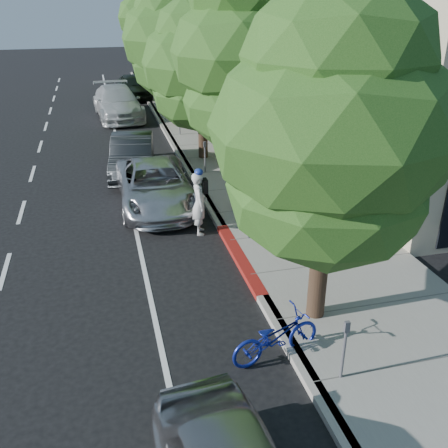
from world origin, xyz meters
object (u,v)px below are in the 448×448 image
object	(u,v)px
dark_sedan	(132,155)
dark_suv_far	(134,86)
street_tree_1	(244,56)
white_pickup	(118,102)
cyclist	(199,203)
street_tree_0	(332,133)
street_tree_5	(149,19)
pedestrian	(273,136)
street_tree_4	(161,34)
street_tree_3	(177,40)
silver_suv	(155,185)
street_tree_2	(202,65)
bicycle	(276,336)

from	to	relation	value
dark_sedan	dark_suv_far	distance (m)	15.86
street_tree_1	white_pickup	distance (m)	16.00
cyclist	street_tree_1	bearing A→B (deg)	-51.39
dark_suv_far	street_tree_0	bearing A→B (deg)	-91.31
white_pickup	dark_suv_far	world-z (taller)	white_pickup
white_pickup	street_tree_0	bearing A→B (deg)	-86.18
street_tree_0	street_tree_5	xyz separation A→B (m)	(0.00, 30.00, 0.59)
cyclist	pedestrian	distance (m)	8.23
street_tree_5	pedestrian	distance (m)	18.92
dark_sedan	dark_suv_far	world-z (taller)	dark_suv_far
street_tree_4	street_tree_3	bearing A→B (deg)	-90.00
street_tree_0	cyclist	bearing A→B (deg)	107.74
silver_suv	dark_suv_far	world-z (taller)	dark_suv_far
street_tree_2	cyclist	size ratio (longest dim) A/B	3.49
street_tree_5	silver_suv	distance (m)	23.03
street_tree_3	street_tree_5	bearing A→B (deg)	90.00
street_tree_2	bicycle	distance (m)	13.52
street_tree_0	cyclist	world-z (taller)	street_tree_0
street_tree_2	street_tree_3	world-z (taller)	street_tree_3
street_tree_3	dark_suv_far	world-z (taller)	street_tree_3
street_tree_4	dark_sedan	size ratio (longest dim) A/B	1.51
street_tree_2	dark_sedan	xyz separation A→B (m)	(-3.10, -0.97, -3.24)
street_tree_1	dark_sedan	world-z (taller)	street_tree_1
street_tree_4	dark_sedan	xyz separation A→B (m)	(-3.10, -12.97, -3.53)
street_tree_1	dark_suv_far	world-z (taller)	street_tree_1
bicycle	cyclist	bearing A→B (deg)	-9.80
street_tree_1	bicycle	distance (m)	8.42
street_tree_0	silver_suv	distance (m)	8.71
street_tree_4	pedestrian	size ratio (longest dim) A/B	4.43
street_tree_1	cyclist	size ratio (longest dim) A/B	4.09
street_tree_3	street_tree_5	size ratio (longest dim) A/B	0.97
street_tree_4	street_tree_5	bearing A→B (deg)	90.00
bicycle	street_tree_2	bearing A→B (deg)	-18.37
street_tree_4	pedestrian	bearing A→B (deg)	-75.79
street_tree_1	street_tree_5	xyz separation A→B (m)	(0.00, 24.00, -0.12)
cyclist	bicycle	bearing A→B (deg)	-170.54
street_tree_2	street_tree_4	bearing A→B (deg)	90.00
street_tree_0	dark_suv_far	xyz separation A→B (m)	(-1.67, 26.83, -3.51)
street_tree_0	street_tree_3	bearing A→B (deg)	90.00
street_tree_3	dark_sedan	size ratio (longest dim) A/B	1.64
dark_sedan	white_pickup	xyz separation A→B (m)	(0.00, 10.11, 0.11)
street_tree_2	pedestrian	distance (m)	4.36
street_tree_4	pedestrian	distance (m)	13.07
cyclist	dark_suv_far	world-z (taller)	cyclist
street_tree_1	cyclist	xyz separation A→B (m)	(-1.60, -1.00, -4.04)
street_tree_2	street_tree_5	distance (m)	18.02
pedestrian	bicycle	bearing A→B (deg)	39.06
cyclist	white_pickup	size ratio (longest dim) A/B	0.32
silver_suv	street_tree_0	bearing A→B (deg)	-71.13
street_tree_0	bicycle	world-z (taller)	street_tree_0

